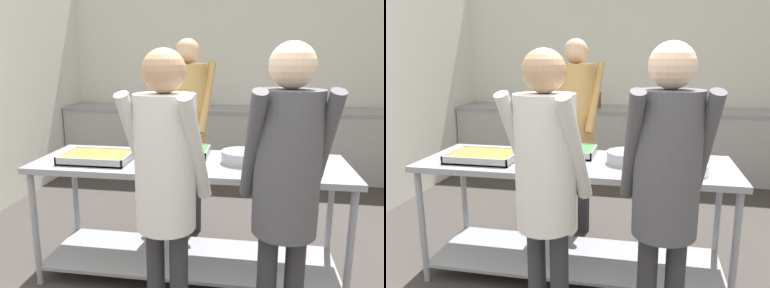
# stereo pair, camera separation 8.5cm
# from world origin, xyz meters

# --- Properties ---
(wall_rear) EXTENTS (4.63, 0.06, 2.65)m
(wall_rear) POSITION_xyz_m (0.00, 4.25, 1.32)
(wall_rear) COLOR silver
(wall_rear) RESTS_ON ground_plane
(back_counter) EXTENTS (4.47, 0.65, 0.91)m
(back_counter) POSITION_xyz_m (0.00, 3.88, 0.46)
(back_counter) COLOR #A8A8A8
(back_counter) RESTS_ON ground_plane
(serving_counter) EXTENTS (2.15, 0.70, 0.86)m
(serving_counter) POSITION_xyz_m (-0.11, 1.33, 0.58)
(serving_counter) COLOR gray
(serving_counter) RESTS_ON ground_plane
(serving_tray_vegetables) EXTENTS (0.47, 0.33, 0.05)m
(serving_tray_vegetables) POSITION_xyz_m (-0.75, 1.24, 0.89)
(serving_tray_vegetables) COLOR gray
(serving_tray_vegetables) RESTS_ON serving_counter
(serving_tray_roast) EXTENTS (0.48, 0.30, 0.05)m
(serving_tray_roast) POSITION_xyz_m (-0.24, 1.50, 0.89)
(serving_tray_roast) COLOR gray
(serving_tray_roast) RESTS_ON serving_counter
(sauce_pan) EXTENTS (0.42, 0.28, 0.08)m
(sauce_pan) POSITION_xyz_m (0.25, 1.35, 0.91)
(sauce_pan) COLOR gray
(sauce_pan) RESTS_ON serving_counter
(plate_stack) EXTENTS (0.26, 0.26, 0.06)m
(plate_stack) POSITION_xyz_m (0.63, 1.18, 0.89)
(plate_stack) COLOR white
(plate_stack) RESTS_ON serving_counter
(guest_serving_left) EXTENTS (0.45, 0.39, 1.61)m
(guest_serving_left) POSITION_xyz_m (-0.10, 0.57, 1.01)
(guest_serving_left) COLOR #2D2D33
(guest_serving_left) RESTS_ON ground_plane
(guest_serving_right) EXTENTS (0.45, 0.38, 1.63)m
(guest_serving_right) POSITION_xyz_m (0.47, 0.57, 1.02)
(guest_serving_right) COLOR #2D2D33
(guest_serving_right) RESTS_ON ground_plane
(cook_behind_counter) EXTENTS (0.48, 0.41, 1.72)m
(cook_behind_counter) POSITION_xyz_m (-0.25, 2.05, 1.08)
(cook_behind_counter) COLOR #2D2D33
(cook_behind_counter) RESTS_ON ground_plane
(water_bottle) EXTENTS (0.08, 0.08, 0.31)m
(water_bottle) POSITION_xyz_m (-0.31, 3.88, 1.05)
(water_bottle) COLOR brown
(water_bottle) RESTS_ON back_counter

